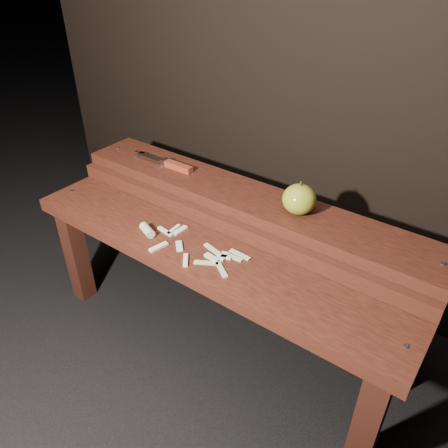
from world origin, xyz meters
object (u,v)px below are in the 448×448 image
Objects in this scene: bench_rear_tier at (244,218)px; knife at (171,164)px; bench_front_tier at (198,272)px; apple at (299,199)px.

bench_rear_tier is 4.71× the size of knife.
bench_front_tier is 0.23m from bench_rear_tier.
bench_rear_tier is at bearing -178.58° from apple.
apple is 0.38× the size of knife.
apple is at bearing -0.05° from knife.
bench_rear_tier is 12.44× the size of apple.
bench_rear_tier is at bearing -0.91° from knife.
bench_front_tier is at bearing -127.11° from apple.
knife is at bearing 179.95° from apple.
bench_front_tier is 0.35m from apple.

